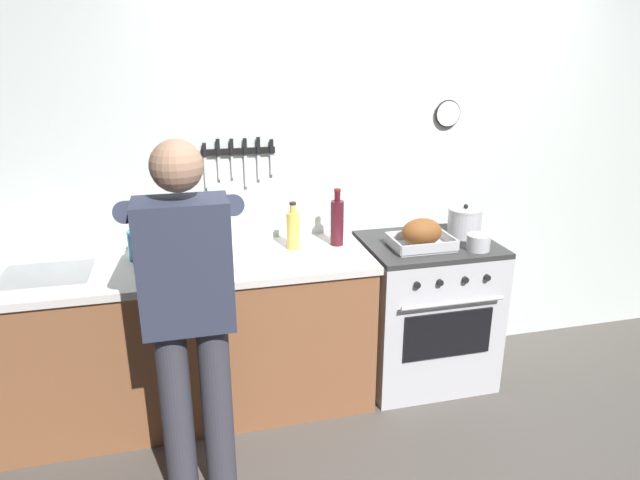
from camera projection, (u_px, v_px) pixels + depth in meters
wall_back at (376, 165)px, 3.45m from camera, size 6.00×0.13×2.60m
counter_block at (188, 337)px, 3.12m from camera, size 2.03×0.65×0.90m
stove at (425, 311)px, 3.45m from camera, size 0.76×0.67×0.90m
person_cook at (188, 304)px, 2.39m from camera, size 0.51×0.63×1.66m
roasting_pan at (422, 235)px, 3.19m from camera, size 0.35×0.26×0.17m
stock_pot at (465, 222)px, 3.38m from camera, size 0.20×0.20×0.20m
saucepan at (478, 242)px, 3.16m from camera, size 0.13×0.13×0.09m
cutting_board at (183, 268)px, 2.89m from camera, size 0.36×0.24×0.02m
bottle_hot_sauce at (181, 238)px, 3.11m from camera, size 0.05×0.05×0.21m
bottle_dish_soap at (134, 244)px, 3.00m from camera, size 0.07×0.07×0.22m
bottle_wine_red at (337, 222)px, 3.22m from camera, size 0.08×0.08×0.33m
bottle_olive_oil at (150, 235)px, 3.06m from camera, size 0.07×0.07×0.28m
bottle_cooking_oil at (293, 229)px, 3.16m from camera, size 0.08×0.08×0.27m
bottle_soy_sauce at (211, 241)px, 3.05m from camera, size 0.05×0.05×0.21m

